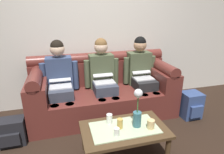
# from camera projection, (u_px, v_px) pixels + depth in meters

# --- Properties ---
(back_wall_patterned) EXTENTS (6.00, 0.12, 2.90)m
(back_wall_patterned) POSITION_uv_depth(u_px,v_px,m) (95.00, 21.00, 3.25)
(back_wall_patterned) COLOR silver
(back_wall_patterned) RESTS_ON ground_plane
(couch) EXTENTS (2.23, 0.88, 0.96)m
(couch) POSITION_uv_depth(u_px,v_px,m) (103.00, 92.00, 3.13)
(couch) COLOR maroon
(couch) RESTS_ON ground_plane
(person_left) EXTENTS (0.56, 0.67, 1.22)m
(person_left) POSITION_uv_depth(u_px,v_px,m) (60.00, 79.00, 2.87)
(person_left) COLOR #383D4C
(person_left) RESTS_ON ground_plane
(person_middle) EXTENTS (0.56, 0.67, 1.22)m
(person_middle) POSITION_uv_depth(u_px,v_px,m) (103.00, 75.00, 3.03)
(person_middle) COLOR #383D4C
(person_middle) RESTS_ON ground_plane
(person_right) EXTENTS (0.56, 0.67, 1.22)m
(person_right) POSITION_uv_depth(u_px,v_px,m) (141.00, 72.00, 3.19)
(person_right) COLOR #232326
(person_right) RESTS_ON ground_plane
(coffee_table) EXTENTS (0.96, 0.57, 0.39)m
(coffee_table) POSITION_uv_depth(u_px,v_px,m) (124.00, 132.00, 2.17)
(coffee_table) COLOR #47331E
(coffee_table) RESTS_ON ground_plane
(flower_vase) EXTENTS (0.09, 0.09, 0.45)m
(flower_vase) POSITION_uv_depth(u_px,v_px,m) (137.00, 110.00, 2.11)
(flower_vase) COLOR #336672
(flower_vase) RESTS_ON coffee_table
(cup_near_left) EXTENTS (0.08, 0.08, 0.10)m
(cup_near_left) POSITION_uv_depth(u_px,v_px,m) (151.00, 124.00, 2.12)
(cup_near_left) COLOR #DBB77A
(cup_near_left) RESTS_ON coffee_table
(cup_near_right) EXTENTS (0.06, 0.06, 0.11)m
(cup_near_right) POSITION_uv_depth(u_px,v_px,m) (120.00, 123.00, 2.12)
(cup_near_right) COLOR gold
(cup_near_right) RESTS_ON coffee_table
(cup_far_center) EXTENTS (0.07, 0.07, 0.11)m
(cup_far_center) POSITION_uv_depth(u_px,v_px,m) (109.00, 119.00, 2.21)
(cup_far_center) COLOR white
(cup_far_center) RESTS_ON coffee_table
(cup_far_left) EXTENTS (0.06, 0.06, 0.08)m
(cup_far_left) POSITION_uv_depth(u_px,v_px,m) (117.00, 132.00, 2.00)
(cup_far_left) COLOR white
(cup_far_left) RESTS_ON coffee_table
(backpack_right) EXTENTS (0.30, 0.30, 0.41)m
(backpack_right) POSITION_uv_depth(u_px,v_px,m) (191.00, 105.00, 3.04)
(backpack_right) COLOR #33477A
(backpack_right) RESTS_ON ground_plane
(backpack_left) EXTENTS (0.36, 0.26, 0.35)m
(backpack_left) POSITION_uv_depth(u_px,v_px,m) (11.00, 132.00, 2.43)
(backpack_left) COLOR black
(backpack_left) RESTS_ON ground_plane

